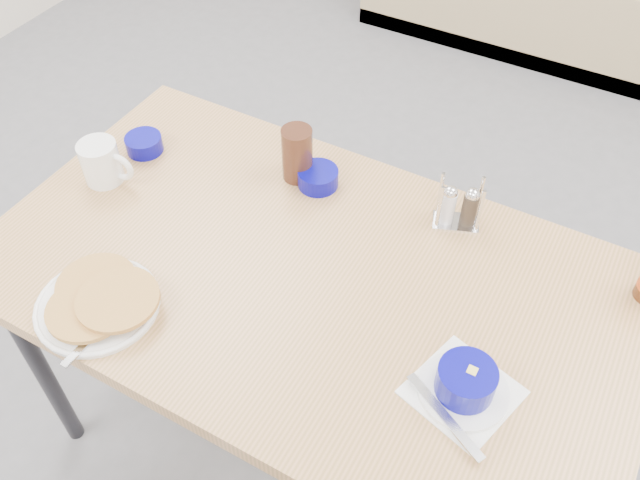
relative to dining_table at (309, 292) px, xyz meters
The scene contains 8 objects.
dining_table is the anchor object (origin of this frame).
pancake_plate 0.44m from the dining_table, 139.18° to the right, with size 0.26×0.27×0.04m.
coffee_mug 0.58m from the dining_table, behind, with size 0.14×0.09×0.10m.
grits_setting 0.41m from the dining_table, 16.04° to the right, with size 0.22×0.23×0.07m.
creamer_bowl 0.59m from the dining_table, 164.79° to the left, with size 0.09×0.09×0.04m.
butter_bowl 0.29m from the dining_table, 114.99° to the left, with size 0.10×0.10×0.04m.
amber_tumbler 0.34m from the dining_table, 124.47° to the left, with size 0.07×0.07×0.14m, color #3B1E12.
condiment_caddy 0.38m from the dining_table, 53.50° to the left, with size 0.12×0.09×0.12m.
Camera 1 is at (0.47, -0.54, 1.86)m, focal length 38.00 mm.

